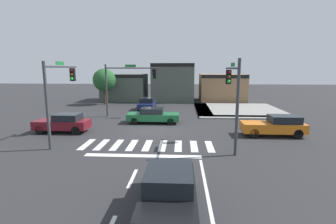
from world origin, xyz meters
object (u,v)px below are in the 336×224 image
at_px(car_orange, 275,126).
at_px(car_black, 169,190).
at_px(car_green, 153,115).
at_px(car_maroon, 63,123).
at_px(car_navy, 147,103).
at_px(roadside_tree, 104,80).
at_px(traffic_signal_southeast, 233,89).
at_px(traffic_signal_southwest, 60,86).
at_px(traffic_signal_northwest, 128,80).

height_order(car_orange, car_black, car_black).
height_order(car_green, car_maroon, car_maroon).
relative_size(car_navy, roadside_tree, 0.90).
relative_size(traffic_signal_southeast, car_black, 1.23).
xyz_separation_m(traffic_signal_southeast, traffic_signal_southwest, (-11.29, 0.76, 0.06)).
relative_size(traffic_signal_southwest, car_green, 1.15).
distance_m(traffic_signal_southwest, car_navy, 14.62).
relative_size(traffic_signal_northwest, car_black, 1.29).
xyz_separation_m(traffic_signal_northwest, traffic_signal_southwest, (-2.63, -9.16, -0.01)).
height_order(car_orange, car_green, car_orange).
distance_m(car_green, car_maroon, 7.65).
bearing_deg(traffic_signal_southwest, car_navy, -16.01).
xyz_separation_m(car_maroon, car_navy, (5.10, 11.25, 0.02)).
height_order(car_maroon, car_black, car_black).
bearing_deg(car_navy, traffic_signal_southwest, -16.01).
xyz_separation_m(traffic_signal_southwest, car_orange, (15.13, 2.32, -3.01)).
distance_m(car_navy, roadside_tree, 8.17).
bearing_deg(traffic_signal_northwest, car_orange, -28.71).
height_order(car_maroon, car_navy, car_navy).
bearing_deg(traffic_signal_southwest, car_orange, -81.29).
distance_m(traffic_signal_southeast, car_green, 9.57).
bearing_deg(car_black, traffic_signal_southwest, 43.45).
xyz_separation_m(car_maroon, car_black, (8.91, -10.68, 0.04)).
bearing_deg(car_orange, car_black, 54.90).
distance_m(car_orange, car_green, 10.39).
distance_m(car_orange, car_navy, 16.00).
relative_size(traffic_signal_southwest, car_navy, 1.22).
xyz_separation_m(traffic_signal_northwest, roadside_tree, (-5.21, 8.76, -0.43)).
bearing_deg(traffic_signal_southeast, traffic_signal_southwest, 86.13).
distance_m(traffic_signal_northwest, car_green, 5.14).
bearing_deg(car_navy, roadside_tree, -122.62).
bearing_deg(car_green, car_maroon, -150.74).
height_order(traffic_signal_northwest, traffic_signal_southwest, traffic_signal_southwest).
relative_size(car_green, roadside_tree, 0.96).
bearing_deg(traffic_signal_southeast, roadside_tree, 36.57).
bearing_deg(traffic_signal_northwest, car_maroon, -119.63).
distance_m(traffic_signal_southeast, car_maroon, 13.21).
bearing_deg(car_black, car_maroon, 39.82).
distance_m(traffic_signal_northwest, car_maroon, 8.25).
bearing_deg(car_maroon, traffic_signal_northwest, -119.63).
xyz_separation_m(traffic_signal_southwest, car_maroon, (-1.16, 2.50, -3.05)).
bearing_deg(car_green, car_black, -81.19).
relative_size(traffic_signal_northwest, traffic_signal_southwest, 1.06).
xyz_separation_m(traffic_signal_southeast, car_orange, (3.84, 3.08, -2.95)).
height_order(traffic_signal_southeast, traffic_signal_southwest, traffic_signal_southeast).
distance_m(traffic_signal_southeast, car_black, 8.73).
height_order(traffic_signal_southwest, car_navy, traffic_signal_southwest).
relative_size(car_black, roadside_tree, 0.91).
height_order(traffic_signal_southwest, car_green, traffic_signal_southwest).
distance_m(car_green, car_navy, 7.67).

